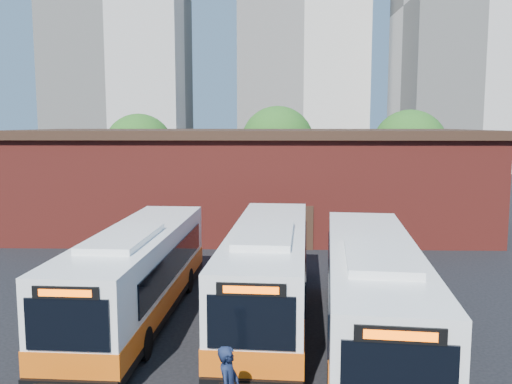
{
  "coord_description": "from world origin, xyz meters",
  "views": [
    {
      "loc": [
        1.16,
        -14.69,
        6.77
      ],
      "look_at": [
        0.67,
        7.38,
        3.98
      ],
      "focal_mm": 38.0,
      "sensor_mm": 36.0,
      "label": 1
    }
  ],
  "objects": [
    {
      "name": "ground",
      "position": [
        0.0,
        0.0,
        0.0
      ],
      "size": [
        220.0,
        220.0,
        0.0
      ],
      "primitive_type": "plane",
      "color": "black"
    },
    {
      "name": "bus_midwest",
      "position": [
        -3.36,
        3.46,
        1.49
      ],
      "size": [
        3.1,
        12.18,
        3.29
      ],
      "rotation": [
        0.0,
        0.0,
        -0.05
      ],
      "color": "white",
      "rests_on": "ground"
    },
    {
      "name": "bus_mideast",
      "position": [
        1.18,
        3.71,
        1.53
      ],
      "size": [
        3.41,
        12.54,
        3.38
      ],
      "rotation": [
        0.0,
        0.0,
        -0.07
      ],
      "color": "white",
      "rests_on": "ground"
    },
    {
      "name": "bus_east",
      "position": [
        4.28,
        0.95,
        1.55
      ],
      "size": [
        3.92,
        12.7,
        3.41
      ],
      "rotation": [
        0.0,
        0.0,
        -0.11
      ],
      "color": "white",
      "rests_on": "ground"
    },
    {
      "name": "depot_building",
      "position": [
        0.0,
        20.0,
        3.26
      ],
      "size": [
        28.6,
        12.6,
        6.4
      ],
      "color": "maroon",
      "rests_on": "ground"
    },
    {
      "name": "tree_west",
      "position": [
        -10.0,
        32.0,
        4.64
      ],
      "size": [
        6.0,
        6.0,
        7.65
      ],
      "color": "#382314",
      "rests_on": "ground"
    },
    {
      "name": "tree_mid",
      "position": [
        2.0,
        34.0,
        5.08
      ],
      "size": [
        6.56,
        6.56,
        8.36
      ],
      "color": "#382314",
      "rests_on": "ground"
    },
    {
      "name": "tree_east",
      "position": [
        13.0,
        31.0,
        4.83
      ],
      "size": [
        6.24,
        6.24,
        7.96
      ],
      "color": "#382314",
      "rests_on": "ground"
    },
    {
      "name": "tower_right",
      "position": [
        30.0,
        68.0,
        24.34
      ],
      "size": [
        18.0,
        18.0,
        49.2
      ],
      "color": "beige",
      "rests_on": "ground"
    }
  ]
}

